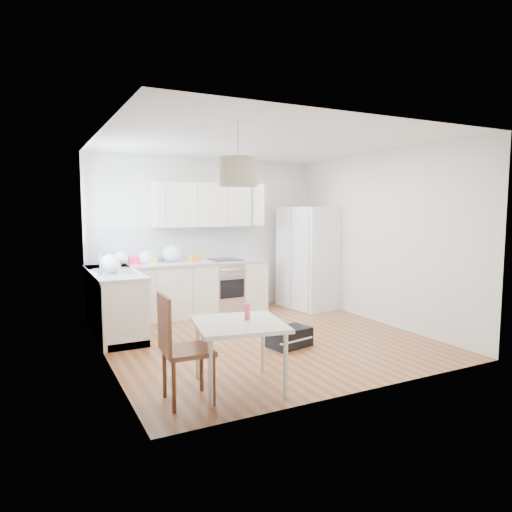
{
  "coord_description": "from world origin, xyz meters",
  "views": [
    {
      "loc": [
        -2.91,
        -5.53,
        1.82
      ],
      "look_at": [
        0.1,
        0.4,
        1.12
      ],
      "focal_mm": 32.0,
      "sensor_mm": 36.0,
      "label": 1
    }
  ],
  "objects": [
    {
      "name": "floor",
      "position": [
        0.0,
        0.0,
        0.0
      ],
      "size": [
        4.2,
        4.2,
        0.0
      ],
      "primitive_type": "plane",
      "color": "brown",
      "rests_on": "ground"
    },
    {
      "name": "ceiling",
      "position": [
        0.0,
        0.0,
        2.7
      ],
      "size": [
        4.2,
        4.2,
        0.0
      ],
      "primitive_type": "plane",
      "rotation": [
        3.14,
        0.0,
        0.0
      ],
      "color": "white",
      "rests_on": "wall_back"
    },
    {
      "name": "wall_back",
      "position": [
        0.0,
        2.1,
        1.35
      ],
      "size": [
        4.2,
        0.0,
        4.2
      ],
      "primitive_type": "plane",
      "rotation": [
        1.57,
        0.0,
        0.0
      ],
      "color": "silver",
      "rests_on": "floor"
    },
    {
      "name": "wall_left",
      "position": [
        -2.1,
        0.0,
        1.35
      ],
      "size": [
        0.0,
        4.2,
        4.2
      ],
      "primitive_type": "plane",
      "rotation": [
        1.57,
        0.0,
        1.57
      ],
      "color": "silver",
      "rests_on": "floor"
    },
    {
      "name": "wall_right",
      "position": [
        2.1,
        0.0,
        1.35
      ],
      "size": [
        0.0,
        4.2,
        4.2
      ],
      "primitive_type": "plane",
      "rotation": [
        1.57,
        0.0,
        -1.57
      ],
      "color": "silver",
      "rests_on": "floor"
    },
    {
      "name": "window_glassblock",
      "position": [
        -2.09,
        1.15,
        1.75
      ],
      "size": [
        0.02,
        1.0,
        1.0
      ],
      "primitive_type": "cube",
      "color": "#BFE0F9",
      "rests_on": "wall_left"
    },
    {
      "name": "cabinets_back",
      "position": [
        -0.6,
        1.8,
        0.44
      ],
      "size": [
        3.0,
        0.6,
        0.88
      ],
      "primitive_type": "cube",
      "color": "silver",
      "rests_on": "floor"
    },
    {
      "name": "cabinets_left",
      "position": [
        -1.8,
        1.2,
        0.44
      ],
      "size": [
        0.6,
        1.8,
        0.88
      ],
      "primitive_type": "cube",
      "color": "silver",
      "rests_on": "floor"
    },
    {
      "name": "counter_back",
      "position": [
        -0.6,
        1.8,
        0.9
      ],
      "size": [
        3.02,
        0.64,
        0.04
      ],
      "primitive_type": "cube",
      "color": "#A4A7A9",
      "rests_on": "cabinets_back"
    },
    {
      "name": "counter_left",
      "position": [
        -1.8,
        1.2,
        0.9
      ],
      "size": [
        0.64,
        1.82,
        0.04
      ],
      "primitive_type": "cube",
      "color": "#A4A7A9",
      "rests_on": "cabinets_left"
    },
    {
      "name": "backsplash_back",
      "position": [
        -0.6,
        2.09,
        1.21
      ],
      "size": [
        3.0,
        0.01,
        0.58
      ],
      "primitive_type": "cube",
      "color": "silver",
      "rests_on": "wall_back"
    },
    {
      "name": "backsplash_left",
      "position": [
        -2.09,
        1.2,
        1.21
      ],
      "size": [
        0.01,
        1.8,
        0.58
      ],
      "primitive_type": "cube",
      "color": "silver",
      "rests_on": "wall_left"
    },
    {
      "name": "upper_cabinets",
      "position": [
        -0.15,
        1.94,
        1.88
      ],
      "size": [
        1.7,
        0.32,
        0.75
      ],
      "primitive_type": "cube",
      "color": "silver",
      "rests_on": "wall_back"
    },
    {
      "name": "range_oven",
      "position": [
        0.2,
        1.8,
        0.44
      ],
      "size": [
        0.5,
        0.61,
        0.88
      ],
      "primitive_type": null,
      "color": "silver",
      "rests_on": "floor"
    },
    {
      "name": "sink",
      "position": [
        -1.8,
        1.15,
        0.92
      ],
      "size": [
        0.5,
        0.8,
        0.16
      ],
      "primitive_type": null,
      "color": "silver",
      "rests_on": "counter_left"
    },
    {
      "name": "refrigerator",
      "position": [
        1.72,
        1.41,
        0.92
      ],
      "size": [
        1.0,
        1.03,
        1.84
      ],
      "primitive_type": null,
      "rotation": [
        0.0,
        0.0,
        0.14
      ],
      "color": "white",
      "rests_on": "floor"
    },
    {
      "name": "dining_table",
      "position": [
        -1.03,
        -1.46,
        0.61
      ],
      "size": [
        1.01,
        1.01,
        0.68
      ],
      "rotation": [
        0.0,
        0.0,
        -0.18
      ],
      "color": "beige",
      "rests_on": "floor"
    },
    {
      "name": "dining_chair",
      "position": [
        -1.6,
        -1.54,
        0.52
      ],
      "size": [
        0.46,
        0.46,
        1.04
      ],
      "primitive_type": null,
      "rotation": [
        0.0,
        0.0,
        -0.05
      ],
      "color": "#4E2D17",
      "rests_on": "floor"
    },
    {
      "name": "drink_bottle",
      "position": [
        -0.92,
        -1.42,
        0.79
      ],
      "size": [
        0.06,
        0.06,
        0.21
      ],
      "primitive_type": "cylinder",
      "rotation": [
        0.0,
        0.0,
        -0.07
      ],
      "color": "#F54468",
      "rests_on": "dining_table"
    },
    {
      "name": "gym_bag",
      "position": [
        0.14,
        -0.49,
        0.13
      ],
      "size": [
        0.6,
        0.45,
        0.25
      ],
      "primitive_type": "cube",
      "rotation": [
        0.0,
        0.0,
        0.2
      ],
      "color": "black",
      "rests_on": "floor"
    },
    {
      "name": "pendant_lamp",
      "position": [
        -0.99,
        -1.35,
        2.18
      ],
      "size": [
        0.39,
        0.39,
        0.29
      ],
      "primitive_type": "cylinder",
      "rotation": [
        0.0,
        0.0,
        -0.06
      ],
      "color": "beige",
      "rests_on": "ceiling"
    },
    {
      "name": "grocery_bag_a",
      "position": [
        -1.58,
        1.84,
        1.03
      ],
      "size": [
        0.23,
        0.2,
        0.21
      ],
      "primitive_type": "ellipsoid",
      "color": "white",
      "rests_on": "counter_back"
    },
    {
      "name": "grocery_bag_b",
      "position": [
        -1.17,
        1.82,
        1.03
      ],
      "size": [
        0.23,
        0.2,
        0.21
      ],
      "primitive_type": "ellipsoid",
      "color": "white",
      "rests_on": "counter_back"
    },
    {
      "name": "grocery_bag_c",
      "position": [
        -0.73,
        1.9,
        1.06
      ],
      "size": [
        0.31,
        0.26,
        0.28
      ],
      "primitive_type": "ellipsoid",
      "color": "white",
      "rests_on": "counter_back"
    },
    {
      "name": "grocery_bag_d",
      "position": [
        -1.83,
        1.34,
        1.03
      ],
      "size": [
        0.25,
        0.21,
        0.23
      ],
      "primitive_type": "ellipsoid",
      "color": "white",
      "rests_on": "counter_back"
    },
    {
      "name": "grocery_bag_e",
      "position": [
        -1.84,
        1.02,
        1.02
      ],
      "size": [
        0.23,
        0.19,
        0.21
      ],
      "primitive_type": "ellipsoid",
      "color": "white",
      "rests_on": "counter_left"
    },
    {
      "name": "snack_orange",
      "position": [
        -0.36,
        1.8,
        0.98
      ],
      "size": [
        0.19,
        0.14,
        0.12
      ],
      "primitive_type": "cube",
      "rotation": [
        0.0,
        0.0,
        0.22
      ],
      "color": "orange",
      "rests_on": "counter_back"
    },
    {
      "name": "snack_yellow",
      "position": [
        -1.09,
        1.78,
        0.97
      ],
      "size": [
        0.16,
        0.11,
        0.1
      ],
      "primitive_type": "cube",
      "rotation": [
        0.0,
        0.0,
        -0.11
      ],
      "color": "yellow",
      "rests_on": "counter_back"
    },
    {
      "name": "snack_red",
      "position": [
        -1.36,
        1.86,
        0.98
      ],
      "size": [
        0.18,
        0.12,
        0.12
      ],
      "primitive_type": "cube",
      "rotation": [
        0.0,
        0.0,
        -0.05
      ],
      "color": "red",
      "rests_on": "counter_back"
    }
  ]
}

